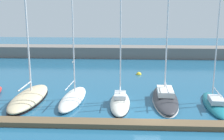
{
  "coord_description": "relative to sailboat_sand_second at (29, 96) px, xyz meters",
  "views": [
    {
      "loc": [
        -2.07,
        -24.7,
        10.23
      ],
      "look_at": [
        -3.55,
        4.68,
        3.27
      ],
      "focal_mm": 46.21,
      "sensor_mm": 36.0,
      "label": 1
    }
  ],
  "objects": [
    {
      "name": "ground_plane",
      "position": [
        12.32,
        -3.82,
        -0.5
      ],
      "size": [
        120.0,
        120.0,
        0.0
      ],
      "primitive_type": "plane",
      "color": "#1E567A"
    },
    {
      "name": "dock_pier",
      "position": [
        12.32,
        -5.93,
        -0.28
      ],
      "size": [
        40.31,
        1.42,
        0.43
      ],
      "primitive_type": "cube",
      "color": "brown",
      "rests_on": "ground_plane"
    },
    {
      "name": "breakwater_seawall",
      "position": [
        12.32,
        25.51,
        0.53
      ],
      "size": [
        108.0,
        3.97,
        2.06
      ],
      "primitive_type": "cube",
      "color": "slate",
      "rests_on": "ground_plane"
    },
    {
      "name": "sailboat_sand_second",
      "position": [
        0.0,
        0.0,
        0.0
      ],
      "size": [
        3.17,
        9.29,
        20.15
      ],
      "rotation": [
        0.0,
        0.0,
        1.54
      ],
      "color": "beige",
      "rests_on": "ground_plane"
    },
    {
      "name": "sailboat_white_third",
      "position": [
        4.68,
        0.07,
        -0.1
      ],
      "size": [
        2.67,
        8.13,
        14.54
      ],
      "rotation": [
        0.0,
        0.0,
        1.51
      ],
      "color": "white",
      "rests_on": "ground_plane"
    },
    {
      "name": "sailboat_ivory_fourth",
      "position": [
        9.67,
        -0.68,
        -0.23
      ],
      "size": [
        2.03,
        7.2,
        12.54
      ],
      "rotation": [
        0.0,
        0.0,
        1.57
      ],
      "color": "silver",
      "rests_on": "ground_plane"
    },
    {
      "name": "sailboat_charcoal_fifth",
      "position": [
        14.4,
        0.67,
        -0.04
      ],
      "size": [
        3.02,
        9.47,
        19.12
      ],
      "rotation": [
        0.0,
        0.0,
        1.53
      ],
      "color": "#2D2D33",
      "rests_on": "ground_plane"
    },
    {
      "name": "sailboat_teal_sixth",
      "position": [
        19.2,
        -0.55,
        -0.23
      ],
      "size": [
        2.51,
        7.88,
        13.53
      ],
      "rotation": [
        0.0,
        0.0,
        1.5
      ],
      "color": "#19707F",
      "rests_on": "ground_plane"
    },
    {
      "name": "mooring_buoy_white",
      "position": [
        1.05,
        19.94,
        -0.5
      ],
      "size": [
        0.51,
        0.51,
        0.51
      ],
      "primitive_type": "sphere",
      "color": "white",
      "rests_on": "ground_plane"
    },
    {
      "name": "mooring_buoy_yellow",
      "position": [
        12.09,
        12.01,
        -0.5
      ],
      "size": [
        0.76,
        0.76,
        0.76
      ],
      "primitive_type": "sphere",
      "color": "yellow",
      "rests_on": "ground_plane"
    }
  ]
}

